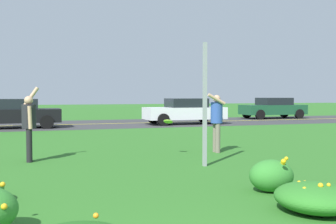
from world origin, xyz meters
TOP-DOWN VIEW (x-y plane):
  - ground_plane at (0.00, 10.67)m, footprint 120.00×120.00m
  - highway_strip at (0.00, 21.34)m, footprint 120.00×7.51m
  - highway_center_stripe at (0.00, 21.34)m, footprint 120.00×0.16m
  - daylily_clump_mid_center at (2.70, 2.57)m, footprint 1.12×1.20m
  - daylily_clump_mid_right at (2.80, 3.84)m, footprint 0.77×0.70m
  - sign_post_near_path at (2.76, 6.55)m, footprint 0.07×0.10m
  - person_thrower_dark_shirt at (-1.06, 8.49)m, footprint 0.42×0.49m
  - person_catcher_blue_shirt at (4.01, 8.54)m, footprint 0.54×0.49m
  - frisbee_lime at (2.50, 8.39)m, footprint 0.26×0.24m
  - car_dark_green_leftmost at (15.27, 23.03)m, footprint 4.50×2.00m
  - car_white_center_left at (7.33, 19.65)m, footprint 4.50×2.00m
  - car_black_center_right at (-1.72, 19.65)m, footprint 4.50×2.00m

SIDE VIEW (x-z plane):
  - ground_plane at x=0.00m, z-range 0.00..0.00m
  - highway_strip at x=0.00m, z-range 0.00..0.01m
  - highway_center_stripe at x=0.00m, z-range 0.01..0.01m
  - daylily_clump_mid_center at x=2.70m, z-range -0.02..0.43m
  - daylily_clump_mid_right at x=2.80m, z-range -0.03..0.58m
  - car_dark_green_leftmost at x=15.27m, z-range 0.01..1.46m
  - car_white_center_left at x=7.33m, z-range 0.01..1.46m
  - car_black_center_right at x=-1.72m, z-range 0.01..1.46m
  - frisbee_lime at x=2.50m, z-range 0.85..1.00m
  - person_thrower_dark_shirt at x=-1.06m, z-range 0.05..1.90m
  - person_catcher_blue_shirt at x=4.01m, z-range 0.14..1.83m
  - sign_post_near_path at x=2.76m, z-range 0.00..2.84m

